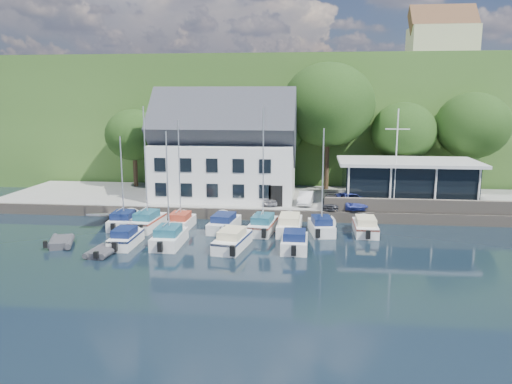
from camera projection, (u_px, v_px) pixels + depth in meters
ground at (284, 260)px, 34.56m from camera, size 180.00×180.00×0.00m
quay at (293, 201)px, 51.55m from camera, size 60.00×13.00×1.00m
quay_face at (291, 216)px, 45.20m from camera, size 60.00×0.30×1.00m
hillside at (303, 114)px, 93.58m from camera, size 160.00×75.00×16.00m
field_patch at (345, 71)px, 98.99m from camera, size 50.00×30.00×0.30m
farmhouse at (442, 39)px, 79.17m from camera, size 10.40×7.00×8.20m
harbor_building at (224, 155)px, 50.41m from camera, size 14.40×8.20×8.70m
club_pavilion at (407, 181)px, 48.41m from camera, size 13.20×7.20×4.10m
seawall at (427, 206)px, 44.09m from camera, size 18.00×0.50×1.20m
gangway at (108, 222)px, 45.12m from camera, size 1.20×6.00×1.40m
car_silver at (269, 199)px, 47.65m from camera, size 1.90×3.41×1.10m
car_white at (306, 198)px, 47.68m from camera, size 1.66×3.84×1.23m
car_dgrey at (331, 201)px, 46.27m from camera, size 1.89×3.99×1.13m
car_blue at (351, 200)px, 46.25m from camera, size 2.65×4.39×1.40m
flagpole at (396, 159)px, 45.23m from camera, size 2.18×0.20×9.08m
tree_0 at (134, 148)px, 56.59m from camera, size 6.41×6.41×8.76m
tree_1 at (182, 146)px, 56.21m from camera, size 6.79×6.79×9.28m
tree_2 at (272, 145)px, 55.33m from camera, size 7.15×7.15×9.77m
tree_3 at (328, 127)px, 54.31m from camera, size 10.10×10.10×13.80m
tree_4 at (403, 147)px, 53.99m from camera, size 7.01×7.01×9.58m
tree_5 at (471, 143)px, 53.12m from camera, size 7.78×7.78×10.63m
boat_r1_0 at (122, 177)px, 42.38m from camera, size 2.40×5.79×8.82m
boat_r1_1 at (146, 174)px, 41.91m from camera, size 2.45×6.54×9.50m
boat_r1_2 at (180, 179)px, 42.04m from camera, size 2.08×5.39×8.65m
boat_r1_3 at (224, 222)px, 42.22m from camera, size 2.78×6.49×1.44m
boat_r1_4 at (263, 177)px, 40.77m from camera, size 2.72×6.57×9.33m
boat_r1_5 at (290, 223)px, 41.54m from camera, size 2.24×7.09×1.54m
boat_r1_6 at (323, 180)px, 40.45m from camera, size 2.72×5.64×8.93m
boat_r1_7 at (365, 225)px, 41.12m from camera, size 2.01×6.07×1.43m
boat_r2_0 at (126, 236)px, 37.77m from camera, size 1.87×5.60×1.44m
boat_r2_1 at (168, 184)px, 37.06m from camera, size 2.20×6.08×9.42m
boat_r2_2 at (232, 238)px, 37.04m from camera, size 3.03×6.69×1.54m
boat_r2_3 at (295, 240)px, 36.71m from camera, size 2.08×5.24×1.49m
dinghy_0 at (61, 241)px, 37.86m from camera, size 2.87×3.60×0.73m
dinghy_1 at (102, 250)px, 35.58m from camera, size 1.93×2.97×0.66m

